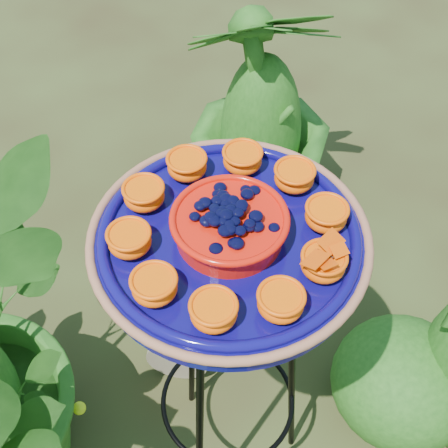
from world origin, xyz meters
The scene contains 5 objects.
ground_plane centered at (0.00, 0.00, 0.00)m, with size 20.00×20.00×0.00m, color #2E2414.
tripod_stand centered at (-0.06, -0.02, 0.58)m, with size 0.42×0.42×0.95m.
feeder_dish centered at (-0.06, -0.02, 0.99)m, with size 0.59×0.59×0.11m.
driftwood_log centered at (0.27, 0.38, 0.10)m, with size 0.19×0.19×0.58m, color gray.
shrub_back_right centered at (0.80, 0.51, 0.45)m, with size 0.50×0.50×0.90m, color #1D4D14.
Camera 1 is at (-0.61, -0.44, 1.84)m, focal length 50.00 mm.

